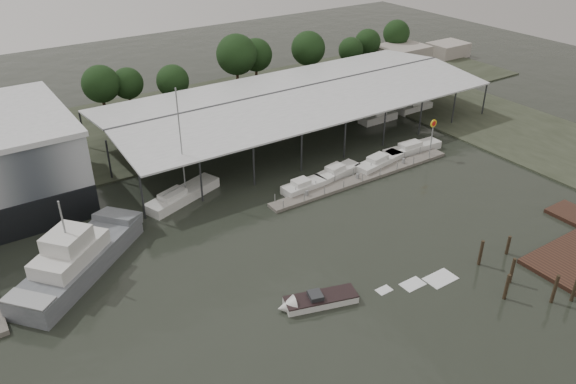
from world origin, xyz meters
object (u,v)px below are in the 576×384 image
grey_trawler (79,258)px  shell_fuel_sign (433,131)px  speedboat_underway (314,301)px  white_sailboat (182,195)px

grey_trawler → shell_fuel_sign: bearing=-40.5°
grey_trawler → speedboat_underway: bearing=-86.1°
grey_trawler → white_sailboat: bearing=-12.0°
grey_trawler → white_sailboat: white_sailboat is taller
shell_fuel_sign → grey_trawler: 47.91m
grey_trawler → speedboat_underway: size_ratio=0.88×
shell_fuel_sign → grey_trawler: grey_trawler is taller
speedboat_underway → shell_fuel_sign: bearing=-136.1°
grey_trawler → speedboat_underway: grey_trawler is taller
shell_fuel_sign → white_sailboat: white_sailboat is taller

